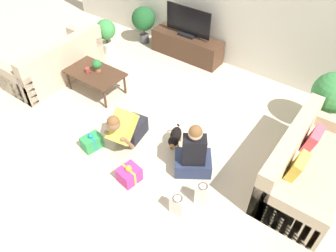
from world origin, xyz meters
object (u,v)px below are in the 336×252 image
(dog, at_px, (175,137))
(gift_box_b, at_px, (92,142))
(potted_plant_back_left, at_px, (143,20))
(person_kneeling, at_px, (126,128))
(tv, at_px, (188,23))
(potted_plant_corner_left, at_px, (106,33))
(coffee_table, at_px, (95,74))
(gift_bag_b, at_px, (177,206))
(gift_box_a, at_px, (129,174))
(sofa_left, at_px, (55,64))
(tv_console, at_px, (187,46))
(sofa_right, at_px, (306,168))
(person_sitting, at_px, (194,155))
(tabletop_plant, at_px, (97,65))
(mug, at_px, (88,70))
(potted_plant_corner_right, at_px, (332,95))
(gift_bag_a, at_px, (202,195))

(dog, relative_size, gift_box_b, 1.43)
(potted_plant_back_left, distance_m, dog, 3.37)
(person_kneeling, bearing_deg, tv, 95.16)
(potted_plant_corner_left, bearing_deg, potted_plant_back_left, 64.23)
(coffee_table, xyz_separation_m, gift_bag_b, (2.70, -1.26, -0.23))
(gift_box_b, xyz_separation_m, gift_bag_b, (1.73, -0.17, 0.04))
(coffee_table, distance_m, gift_box_b, 1.48)
(gift_box_a, bearing_deg, sofa_left, 158.67)
(sofa_left, bearing_deg, tv_console, 142.12)
(sofa_right, bearing_deg, coffee_table, 92.59)
(person_sitting, height_order, gift_bag_b, person_sitting)
(coffee_table, distance_m, gift_box_a, 2.24)
(tabletop_plant, bearing_deg, gift_box_b, -50.35)
(potted_plant_corner_left, distance_m, gift_box_a, 3.61)
(potted_plant_back_left, bearing_deg, gift_bag_b, -45.51)
(potted_plant_corner_left, distance_m, mug, 1.44)
(potted_plant_corner_right, height_order, gift_box_a, potted_plant_corner_right)
(tv, bearing_deg, gift_bag_a, -53.17)
(tv, relative_size, potted_plant_corner_left, 1.39)
(tv_console, distance_m, person_sitting, 3.12)
(coffee_table, xyz_separation_m, tabletop_plant, (0.02, 0.07, 0.17))
(gift_box_b, bearing_deg, potted_plant_corner_left, 128.84)
(coffee_table, xyz_separation_m, gift_box_b, (0.98, -1.08, -0.26))
(sofa_right, relative_size, gift_bag_a, 5.03)
(person_sitting, distance_m, gift_box_a, 0.94)
(gift_bag_b, bearing_deg, coffee_table, 155.04)
(dog, bearing_deg, person_kneeling, -173.78)
(gift_box_a, bearing_deg, coffee_table, 146.64)
(tv_console, relative_size, person_kneeling, 1.92)
(potted_plant_corner_right, bearing_deg, gift_bag_b, -109.90)
(tv_console, xyz_separation_m, gift_bag_b, (2.03, -3.26, -0.10))
(tv_console, xyz_separation_m, tv, (0.00, 0.00, 0.51))
(person_kneeling, bearing_deg, sofa_left, 156.77)
(person_kneeling, bearing_deg, mug, 147.45)
(person_kneeling, relative_size, person_sitting, 0.89)
(mug, bearing_deg, potted_plant_back_left, 100.05)
(sofa_left, height_order, tv_console, sofa_left)
(tv, bearing_deg, person_sitting, -54.67)
(coffee_table, bearing_deg, person_sitting, -12.46)
(potted_plant_back_left, bearing_deg, coffee_table, -77.00)
(sofa_left, bearing_deg, tabletop_plant, 100.43)
(sofa_right, distance_m, coffee_table, 3.83)
(person_kneeling, bearing_deg, gift_box_b, -144.34)
(potted_plant_corner_left, relative_size, gift_box_a, 2.24)
(tv_console, height_order, tabletop_plant, tabletop_plant)
(person_sitting, height_order, gift_box_a, person_sitting)
(tv_console, distance_m, tv, 0.51)
(potted_plant_corner_right, distance_m, potted_plant_back_left, 4.16)
(sofa_left, distance_m, tv, 2.72)
(person_sitting, xyz_separation_m, gift_box_a, (-0.62, -0.68, -0.21))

